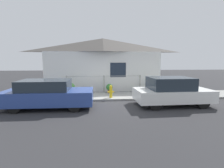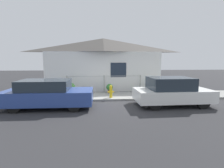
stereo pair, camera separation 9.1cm
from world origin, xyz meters
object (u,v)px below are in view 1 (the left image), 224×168
Objects in this scene: car_right at (172,91)px; potted_plant_corner at (151,87)px; potted_plant_by_fence at (70,88)px; car_left at (48,94)px; fire_hydrant at (111,91)px; potted_plant_near_hydrant at (109,88)px.

car_right is 5.63× the size of potted_plant_corner.
potted_plant_corner is at bearing -2.64° from potted_plant_by_fence.
car_left is 5.94m from car_right.
car_left is at bearing -100.74° from potted_plant_by_fence.
car_left reaches higher than potted_plant_corner.
fire_hydrant is at bearing -30.26° from potted_plant_by_fence.
potted_plant_corner reaches higher than potted_plant_near_hydrant.
potted_plant_near_hydrant is 2.50m from potted_plant_by_fence.
car_right is 4.14m from potted_plant_near_hydrant.
car_right is at bearing -29.56° from potted_plant_by_fence.
car_left is 3.10m from potted_plant_by_fence.
potted_plant_near_hydrant is at bearing 132.60° from car_right.
car_right reaches higher than potted_plant_near_hydrant.
car_right reaches higher than car_left.
potted_plant_by_fence reaches higher than potted_plant_near_hydrant.
car_left is 1.10× the size of car_right.
potted_plant_near_hydrant is 0.86× the size of potted_plant_by_fence.
potted_plant_corner is (2.69, -0.17, 0.02)m from potted_plant_near_hydrant.
potted_plant_near_hydrant is (0.02, 1.38, -0.02)m from fire_hydrant.
potted_plant_by_fence reaches higher than potted_plant_corner.
fire_hydrant is 1.38m from potted_plant_near_hydrant.
potted_plant_by_fence is at bearing 149.74° from fire_hydrant.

